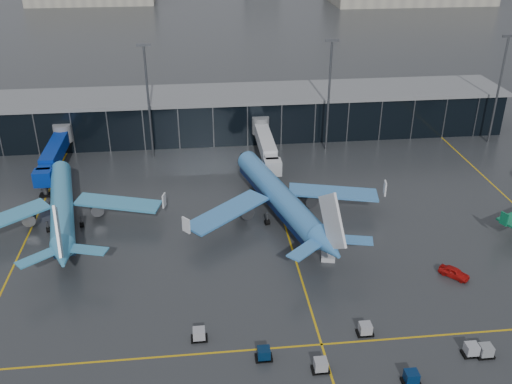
{
  "coord_description": "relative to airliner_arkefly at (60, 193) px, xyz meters",
  "views": [
    {
      "loc": [
        -4.88,
        -71.11,
        51.82
      ],
      "look_at": [
        5.0,
        18.0,
        6.0
      ],
      "focal_mm": 40.0,
      "sensor_mm": 36.0,
      "label": 1
    }
  ],
  "objects": [
    {
      "name": "ground",
      "position": [
        29.26,
        -20.89,
        -6.34
      ],
      "size": [
        600.0,
        600.0,
        0.0
      ],
      "primitive_type": "plane",
      "color": "#282B2D",
      "rests_on": "ground"
    },
    {
      "name": "terminal_pier",
      "position": [
        29.26,
        41.11,
        -0.92
      ],
      "size": [
        142.0,
        17.0,
        10.7
      ],
      "color": "black",
      "rests_on": "ground"
    },
    {
      "name": "jet_bridges",
      "position": [
        -5.74,
        22.1,
        -1.79
      ],
      "size": [
        94.0,
        27.5,
        7.2
      ],
      "color": "#595B60",
      "rests_on": "ground"
    },
    {
      "name": "flood_masts",
      "position": [
        34.26,
        29.11,
        7.47
      ],
      "size": [
        203.0,
        0.5,
        25.5
      ],
      "color": "#595B60",
      "rests_on": "ground"
    },
    {
      "name": "taxi_lines",
      "position": [
        39.26,
        -10.28,
        -6.33
      ],
      "size": [
        220.0,
        120.0,
        0.02
      ],
      "color": "gold",
      "rests_on": "ground"
    },
    {
      "name": "airliner_arkefly",
      "position": [
        0.0,
        0.0,
        0.0
      ],
      "size": [
        43.58,
        47.53,
        12.68
      ],
      "primitive_type": null,
      "rotation": [
        0.0,
        0.0,
        0.2
      ],
      "color": "#3A92C0",
      "rests_on": "ground"
    },
    {
      "name": "airliner_klm_near",
      "position": [
        38.53,
        -1.35,
        0.51
      ],
      "size": [
        49.11,
        52.99,
        13.69
      ],
      "primitive_type": null,
      "rotation": [
        0.0,
        0.0,
        0.26
      ],
      "color": "#3D82C9",
      "rests_on": "ground"
    },
    {
      "name": "baggage_carts",
      "position": [
        43.6,
        -39.85,
        -5.58
      ],
      "size": [
        38.37,
        17.5,
        1.7
      ],
      "color": "black",
      "rests_on": "ground"
    },
    {
      "name": "mobile_airstair",
      "position": [
        44.66,
        -15.83,
        -5.57
      ],
      "size": [
        2.86,
        3.61,
        3.45
      ],
      "rotation": [
        0.0,
        0.0,
        -0.22
      ],
      "color": "silver",
      "rests_on": "ground"
    },
    {
      "name": "service_van_red",
      "position": [
        62.78,
        -23.26,
        -5.54
      ],
      "size": [
        4.55,
        4.73,
        1.6
      ],
      "primitive_type": "imported",
      "rotation": [
        0.0,
        0.0,
        0.74
      ],
      "color": "#B8100E",
      "rests_on": "ground"
    }
  ]
}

